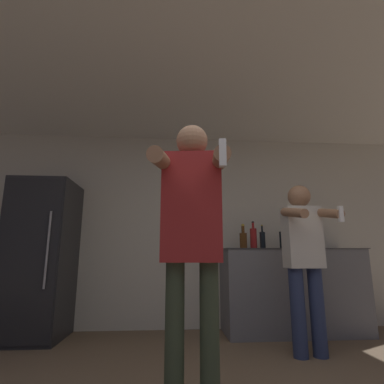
# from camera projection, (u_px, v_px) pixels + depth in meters

# --- Properties ---
(wall_back) EXTENTS (7.00, 0.06, 2.55)m
(wall_back) POSITION_uv_depth(u_px,v_px,m) (192.00, 228.00, 4.07)
(wall_back) COLOR beige
(wall_back) RESTS_ON ground_plane
(ceiling_slab) EXTENTS (7.00, 3.35, 0.05)m
(ceiling_slab) POSITION_uv_depth(u_px,v_px,m) (203.00, 82.00, 2.93)
(ceiling_slab) COLOR silver
(ceiling_slab) RESTS_ON wall_back
(refrigerator) EXTENTS (0.65, 0.75, 1.78)m
(refrigerator) POSITION_uv_depth(u_px,v_px,m) (41.00, 258.00, 3.47)
(refrigerator) COLOR #262628
(refrigerator) RESTS_ON ground_plane
(counter) EXTENTS (1.70, 0.65, 1.00)m
(counter) POSITION_uv_depth(u_px,v_px,m) (292.00, 290.00, 3.66)
(counter) COLOR slate
(counter) RESTS_ON ground_plane
(bottle_tall_gin) EXTENTS (0.07, 0.07, 0.30)m
(bottle_tall_gin) POSITION_uv_depth(u_px,v_px,m) (263.00, 240.00, 3.75)
(bottle_tall_gin) COLOR black
(bottle_tall_gin) RESTS_ON counter
(bottle_red_label) EXTENTS (0.09, 0.09, 0.27)m
(bottle_red_label) POSITION_uv_depth(u_px,v_px,m) (314.00, 240.00, 3.79)
(bottle_red_label) COLOR black
(bottle_red_label) RESTS_ON counter
(bottle_clear_vodka) EXTENTS (0.08, 0.08, 0.34)m
(bottle_clear_vodka) POSITION_uv_depth(u_px,v_px,m) (253.00, 238.00, 3.74)
(bottle_clear_vodka) COLOR maroon
(bottle_clear_vodka) RESTS_ON counter
(bottle_brown_liquor) EXTENTS (0.09, 0.09, 0.31)m
(bottle_brown_liquor) POSITION_uv_depth(u_px,v_px,m) (243.00, 239.00, 3.73)
(bottle_brown_liquor) COLOR #563314
(bottle_brown_liquor) RESTS_ON counter
(bottle_dark_rum) EXTENTS (0.08, 0.08, 0.32)m
(bottle_dark_rum) POSITION_uv_depth(u_px,v_px,m) (283.00, 239.00, 3.77)
(bottle_dark_rum) COLOR black
(bottle_dark_rum) RESTS_ON counter
(person_woman_foreground) EXTENTS (0.47, 0.55, 1.73)m
(person_woman_foreground) POSITION_uv_depth(u_px,v_px,m) (192.00, 229.00, 1.79)
(person_woman_foreground) COLOR #38422D
(person_woman_foreground) RESTS_ON ground_plane
(person_man_side) EXTENTS (0.43, 0.54, 1.62)m
(person_man_side) POSITION_uv_depth(u_px,v_px,m) (304.00, 254.00, 2.91)
(person_man_side) COLOR navy
(person_man_side) RESTS_ON ground_plane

